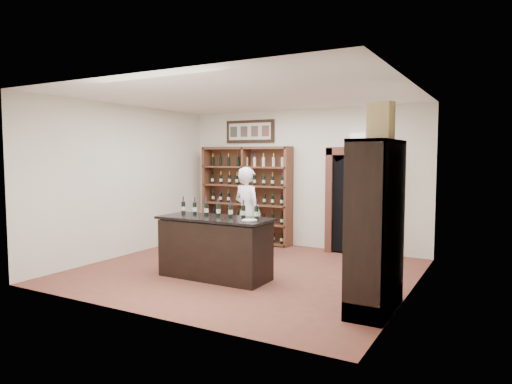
# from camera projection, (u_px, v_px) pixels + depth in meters

# --- Properties ---
(floor) EXTENTS (5.50, 5.50, 0.00)m
(floor) POSITION_uv_depth(u_px,v_px,m) (244.00, 271.00, 7.91)
(floor) COLOR brown
(floor) RESTS_ON ground
(ceiling) EXTENTS (5.50, 5.50, 0.00)m
(ceiling) POSITION_uv_depth(u_px,v_px,m) (244.00, 96.00, 7.66)
(ceiling) COLOR white
(ceiling) RESTS_ON wall_back
(wall_back) EXTENTS (5.50, 0.04, 3.00)m
(wall_back) POSITION_uv_depth(u_px,v_px,m) (302.00, 178.00, 9.96)
(wall_back) COLOR silver
(wall_back) RESTS_ON ground
(wall_left) EXTENTS (0.04, 5.00, 3.00)m
(wall_left) POSITION_uv_depth(u_px,v_px,m) (126.00, 181.00, 9.12)
(wall_left) COLOR silver
(wall_left) RESTS_ON ground
(wall_right) EXTENTS (0.04, 5.00, 3.00)m
(wall_right) POSITION_uv_depth(u_px,v_px,m) (411.00, 191.00, 6.45)
(wall_right) COLOR silver
(wall_right) RESTS_ON ground
(wine_shelf) EXTENTS (2.20, 0.38, 2.20)m
(wine_shelf) POSITION_uv_depth(u_px,v_px,m) (247.00, 195.00, 10.48)
(wine_shelf) COLOR brown
(wine_shelf) RESTS_ON ground
(framed_picture) EXTENTS (1.25, 0.04, 0.52)m
(framed_picture) POSITION_uv_depth(u_px,v_px,m) (250.00, 131.00, 10.48)
(framed_picture) COLOR black
(framed_picture) RESTS_ON wall_back
(arched_doorway) EXTENTS (1.17, 0.35, 2.17)m
(arched_doorway) POSITION_uv_depth(u_px,v_px,m) (356.00, 198.00, 9.24)
(arched_doorway) COLOR black
(arched_doorway) RESTS_ON ground
(emergency_light) EXTENTS (0.30, 0.10, 0.10)m
(emergency_light) POSITION_uv_depth(u_px,v_px,m) (358.00, 136.00, 9.21)
(emergency_light) COLOR white
(emergency_light) RESTS_ON wall_back
(tasting_counter) EXTENTS (1.88, 0.78, 1.00)m
(tasting_counter) POSITION_uv_depth(u_px,v_px,m) (215.00, 248.00, 7.44)
(tasting_counter) COLOR black
(tasting_counter) RESTS_ON ground
(counter_bottle_0) EXTENTS (0.07, 0.07, 0.30)m
(counter_bottle_0) POSITION_uv_depth(u_px,v_px,m) (183.00, 208.00, 7.83)
(counter_bottle_0) COLOR black
(counter_bottle_0) RESTS_ON tasting_counter
(counter_bottle_1) EXTENTS (0.07, 0.07, 0.30)m
(counter_bottle_1) POSITION_uv_depth(u_px,v_px,m) (195.00, 208.00, 7.71)
(counter_bottle_1) COLOR black
(counter_bottle_1) RESTS_ON tasting_counter
(counter_bottle_2) EXTENTS (0.07, 0.07, 0.30)m
(counter_bottle_2) POSITION_uv_depth(u_px,v_px,m) (206.00, 209.00, 7.60)
(counter_bottle_2) COLOR black
(counter_bottle_2) RESTS_ON tasting_counter
(counter_bottle_3) EXTENTS (0.07, 0.07, 0.30)m
(counter_bottle_3) POSITION_uv_depth(u_px,v_px,m) (218.00, 210.00, 7.48)
(counter_bottle_3) COLOR black
(counter_bottle_3) RESTS_ON tasting_counter
(counter_bottle_4) EXTENTS (0.07, 0.07, 0.30)m
(counter_bottle_4) POSITION_uv_depth(u_px,v_px,m) (231.00, 211.00, 7.37)
(counter_bottle_4) COLOR black
(counter_bottle_4) RESTS_ON tasting_counter
(counter_bottle_5) EXTENTS (0.07, 0.07, 0.30)m
(counter_bottle_5) POSITION_uv_depth(u_px,v_px,m) (243.00, 212.00, 7.25)
(counter_bottle_5) COLOR black
(counter_bottle_5) RESTS_ON tasting_counter
(counter_bottle_6) EXTENTS (0.07, 0.07, 0.30)m
(counter_bottle_6) POSITION_uv_depth(u_px,v_px,m) (257.00, 213.00, 7.13)
(counter_bottle_6) COLOR black
(counter_bottle_6) RESTS_ON tasting_counter
(side_cabinet) EXTENTS (0.48, 1.20, 2.20)m
(side_cabinet) POSITION_uv_depth(u_px,v_px,m) (378.00, 253.00, 5.84)
(side_cabinet) COLOR black
(side_cabinet) RESTS_ON ground
(shopkeeper) EXTENTS (0.74, 0.59, 1.78)m
(shopkeeper) POSITION_uv_depth(u_px,v_px,m) (247.00, 213.00, 8.83)
(shopkeeper) COLOR white
(shopkeeper) RESTS_ON ground
(plate) EXTENTS (0.24, 0.24, 0.02)m
(plate) POSITION_uv_depth(u_px,v_px,m) (249.00, 220.00, 6.98)
(plate) COLOR beige
(plate) RESTS_ON tasting_counter
(wine_crate) EXTENTS (0.36, 0.25, 0.47)m
(wine_crate) POSITION_uv_depth(u_px,v_px,m) (381.00, 121.00, 5.77)
(wine_crate) COLOR tan
(wine_crate) RESTS_ON side_cabinet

